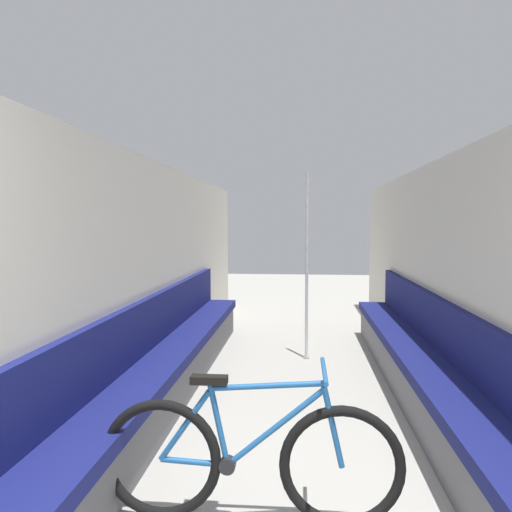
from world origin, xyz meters
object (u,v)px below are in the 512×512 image
object	(u,v)px
bench_seat_row_left	(162,370)
bench_seat_row_right	(430,378)
bicycle	(250,459)
grab_pole_near	(307,269)

from	to	relation	value
bench_seat_row_left	bench_seat_row_right	distance (m)	2.33
bench_seat_row_right	bench_seat_row_left	bearing A→B (deg)	180.00
bench_seat_row_right	bicycle	size ratio (longest dim) A/B	3.71
bicycle	bench_seat_row_right	bearing A→B (deg)	66.89
bench_seat_row_right	bicycle	world-z (taller)	bench_seat_row_right
bench_seat_row_left	grab_pole_near	bearing A→B (deg)	52.24
bicycle	grab_pole_near	size ratio (longest dim) A/B	0.75
bench_seat_row_left	bicycle	size ratio (longest dim) A/B	3.71
bench_seat_row_right	bicycle	distance (m)	2.17
bench_seat_row_right	grab_pole_near	size ratio (longest dim) A/B	2.77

